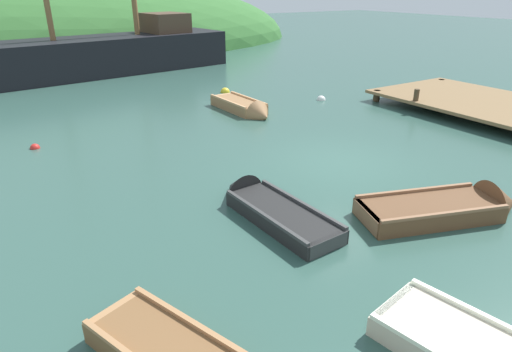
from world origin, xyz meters
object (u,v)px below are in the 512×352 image
(rowboat_center, at_px, (245,109))
(buoy_red, at_px, (35,148))
(buoy_yellow, at_px, (225,92))
(buoy_white, at_px, (321,100))
(rowboat_outer_left, at_px, (453,210))
(rowboat_far, at_px, (266,208))
(sailing_ship, at_px, (107,59))

(rowboat_center, bearing_deg, buoy_red, -91.51)
(buoy_yellow, bearing_deg, buoy_white, -51.80)
(rowboat_outer_left, height_order, buoy_yellow, rowboat_outer_left)
(rowboat_far, bearing_deg, sailing_ship, -8.01)
(sailing_ship, xyz_separation_m, rowboat_far, (-1.71, -18.72, -0.66))
(rowboat_outer_left, height_order, buoy_red, rowboat_outer_left)
(rowboat_outer_left, bearing_deg, buoy_yellow, 102.36)
(rowboat_center, xyz_separation_m, buoy_white, (3.82, -0.08, -0.14))
(sailing_ship, relative_size, buoy_red, 58.91)
(rowboat_far, height_order, rowboat_outer_left, rowboat_outer_left)
(sailing_ship, bearing_deg, rowboat_far, 77.36)
(rowboat_outer_left, height_order, buoy_white, rowboat_outer_left)
(rowboat_outer_left, distance_m, buoy_white, 10.43)
(buoy_red, distance_m, buoy_yellow, 9.30)
(rowboat_center, bearing_deg, buoy_yellow, 161.44)
(sailing_ship, height_order, rowboat_far, sailing_ship)
(buoy_white, bearing_deg, buoy_red, -179.99)
(sailing_ship, height_order, rowboat_outer_left, sailing_ship)
(rowboat_center, height_order, buoy_yellow, rowboat_center)
(rowboat_far, xyz_separation_m, buoy_red, (-3.69, 7.23, -0.10))
(rowboat_center, xyz_separation_m, buoy_yellow, (1.02, 3.47, -0.14))
(sailing_ship, xyz_separation_m, rowboat_center, (2.17, -11.41, -0.62))
(rowboat_far, height_order, buoy_red, rowboat_far)
(sailing_ship, relative_size, buoy_yellow, 38.96)
(buoy_yellow, bearing_deg, buoy_red, -157.50)
(sailing_ship, bearing_deg, buoy_yellow, 104.47)
(rowboat_far, bearing_deg, rowboat_outer_left, -126.77)
(rowboat_far, height_order, buoy_yellow, rowboat_far)
(rowboat_outer_left, xyz_separation_m, buoy_white, (4.35, 9.48, -0.13))
(buoy_yellow, bearing_deg, rowboat_center, -106.40)
(buoy_red, bearing_deg, buoy_white, 0.01)
(sailing_ship, xyz_separation_m, buoy_red, (-5.40, -11.49, -0.76))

